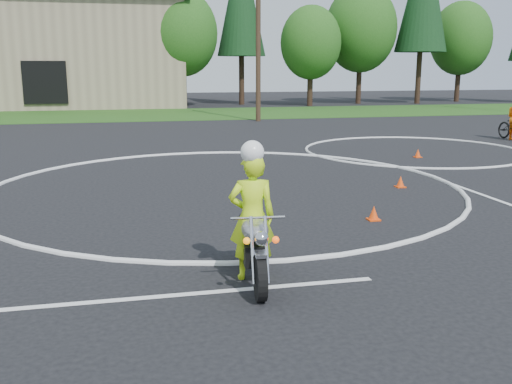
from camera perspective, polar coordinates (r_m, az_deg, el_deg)
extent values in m
plane|color=black|center=(12.01, -0.80, -2.37)|extent=(120.00, 120.00, 0.00)
cube|color=#1E4714|center=(38.56, -9.13, 7.68)|extent=(120.00, 10.00, 0.02)
torus|color=silver|center=(14.88, -3.17, 0.53)|extent=(12.12, 12.12, 0.12)
torus|color=silver|center=(22.18, 15.45, 4.02)|extent=(8.10, 8.10, 0.10)
cube|color=silver|center=(8.00, -16.40, -10.56)|extent=(8.00, 0.12, 0.01)
cylinder|color=black|center=(7.66, 0.43, -8.59)|extent=(0.18, 0.64, 0.63)
cylinder|color=black|center=(9.04, -0.82, -5.27)|extent=(0.18, 0.64, 0.63)
cube|color=black|center=(8.36, -0.30, -5.99)|extent=(0.35, 0.60, 0.32)
ellipsoid|color=#9D9EA2|center=(8.04, -0.12, -3.76)|extent=(0.44, 0.71, 0.29)
cube|color=black|center=(8.56, -0.56, -3.06)|extent=(0.33, 0.65, 0.11)
cylinder|color=silver|center=(7.60, -0.36, -5.80)|extent=(0.08, 0.38, 0.85)
cylinder|color=white|center=(7.63, 1.06, -5.74)|extent=(0.08, 0.38, 0.85)
cube|color=silver|center=(7.53, 0.46, -6.25)|extent=(0.17, 0.24, 0.05)
cylinder|color=#BCBCC2|center=(7.67, 0.18, -2.59)|extent=(0.74, 0.11, 0.04)
sphere|color=silver|center=(7.37, 0.55, -4.67)|extent=(0.19, 0.19, 0.19)
sphere|color=orange|center=(7.38, -0.94, -4.91)|extent=(0.09, 0.09, 0.09)
sphere|color=#F64A0C|center=(7.43, 1.98, -4.80)|extent=(0.09, 0.09, 0.09)
cylinder|color=silver|center=(8.81, 0.46, -5.74)|extent=(0.16, 0.85, 0.08)
imported|color=#CFFF1A|center=(8.26, -0.40, -2.53)|extent=(0.72, 0.51, 1.86)
sphere|color=white|center=(8.02, -0.37, 4.00)|extent=(0.34, 0.34, 0.34)
cone|color=#FE480D|center=(11.87, 11.69, -2.07)|extent=(0.22, 0.22, 0.30)
cube|color=#FE480D|center=(11.90, 11.66, -2.70)|extent=(0.24, 0.24, 0.03)
cone|color=#FE480D|center=(15.26, 14.24, 1.01)|extent=(0.22, 0.22, 0.30)
cube|color=#FE480D|center=(15.29, 14.22, 0.51)|extent=(0.24, 0.24, 0.03)
cone|color=#FE480D|center=(20.53, 15.88, 3.76)|extent=(0.22, 0.22, 0.30)
cube|color=#FE480D|center=(20.55, 15.86, 3.39)|extent=(0.24, 0.24, 0.03)
cube|color=black|center=(43.65, -20.36, 10.23)|extent=(3.00, 0.16, 3.00)
cylinder|color=#382619|center=(45.60, -7.23, 10.47)|extent=(0.44, 0.44, 3.24)
ellipsoid|color=#1E5116|center=(45.65, -7.37, 15.44)|extent=(5.40, 5.40, 6.48)
cylinder|color=#382619|center=(48.30, -1.45, 11.09)|extent=(0.44, 0.44, 3.96)
cylinder|color=#382619|center=(46.67, 5.42, 10.33)|extent=(0.44, 0.44, 2.88)
ellipsoid|color=#1E5116|center=(46.68, 5.51, 14.65)|extent=(4.80, 4.80, 5.76)
cylinder|color=#382619|center=(50.27, 10.24, 10.74)|extent=(0.44, 0.44, 3.60)
ellipsoid|color=#1E5116|center=(50.35, 10.44, 15.75)|extent=(6.00, 6.00, 7.20)
cylinder|color=#382619|center=(51.51, 15.92, 10.91)|extent=(0.44, 0.44, 4.32)
cylinder|color=#382619|center=(55.76, 19.50, 10.20)|extent=(0.44, 0.44, 3.24)
ellipsoid|color=#1E5116|center=(55.79, 19.80, 14.26)|extent=(5.40, 5.40, 6.48)
cylinder|color=#382619|center=(46.40, -12.34, 10.09)|extent=(0.44, 0.44, 2.88)
ellipsoid|color=#1E5116|center=(46.41, -12.55, 14.43)|extent=(4.80, 4.80, 5.76)
cylinder|color=#473321|center=(33.25, 0.23, 15.72)|extent=(0.28, 0.28, 10.00)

